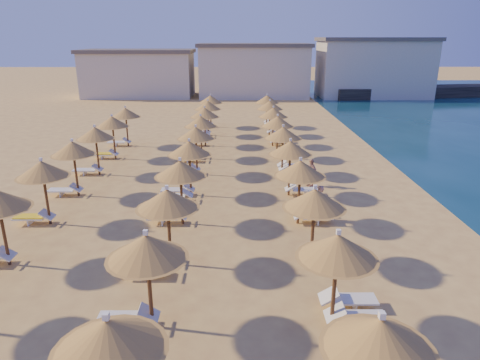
{
  "coord_description": "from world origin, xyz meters",
  "views": [
    {
      "loc": [
        -0.43,
        -16.37,
        8.12
      ],
      "look_at": [
        -0.31,
        4.0,
        1.3
      ],
      "focal_mm": 32.0,
      "sensor_mm": 36.0,
      "label": 1
    }
  ],
  "objects_px": {
    "jetty": "(434,91)",
    "parasol_row_east": "(290,149)",
    "beachgoer_c": "(311,173)",
    "parasol_row_west": "(189,149)",
    "beachgoer_a": "(319,203)"
  },
  "relations": [
    {
      "from": "parasol_row_east",
      "to": "beachgoer_a",
      "type": "distance_m",
      "value": 3.91
    },
    {
      "from": "parasol_row_east",
      "to": "beachgoer_a",
      "type": "bearing_deg",
      "value": -73.33
    },
    {
      "from": "jetty",
      "to": "parasol_row_west",
      "type": "height_order",
      "value": "parasol_row_west"
    },
    {
      "from": "parasol_row_east",
      "to": "parasol_row_west",
      "type": "xyz_separation_m",
      "value": [
        -5.28,
        0.0,
        0.0
      ]
    },
    {
      "from": "jetty",
      "to": "parasol_row_east",
      "type": "relative_size",
      "value": 0.76
    },
    {
      "from": "parasol_row_east",
      "to": "beachgoer_c",
      "type": "xyz_separation_m",
      "value": [
        1.41,
        1.46,
        -1.76
      ]
    },
    {
      "from": "parasol_row_east",
      "to": "beachgoer_a",
      "type": "relative_size",
      "value": 23.25
    },
    {
      "from": "parasol_row_east",
      "to": "parasol_row_west",
      "type": "relative_size",
      "value": 1.0
    },
    {
      "from": "parasol_row_west",
      "to": "beachgoer_a",
      "type": "relative_size",
      "value": 23.25
    },
    {
      "from": "parasol_row_west",
      "to": "beachgoer_a",
      "type": "distance_m",
      "value": 7.33
    },
    {
      "from": "parasol_row_west",
      "to": "beachgoer_a",
      "type": "bearing_deg",
      "value": -28.09
    },
    {
      "from": "parasol_row_east",
      "to": "beachgoer_c",
      "type": "height_order",
      "value": "parasol_row_east"
    },
    {
      "from": "jetty",
      "to": "parasol_row_west",
      "type": "bearing_deg",
      "value": -136.9
    },
    {
      "from": "jetty",
      "to": "parasol_row_east",
      "type": "height_order",
      "value": "parasol_row_east"
    },
    {
      "from": "jetty",
      "to": "parasol_row_west",
      "type": "relative_size",
      "value": 0.76
    }
  ]
}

